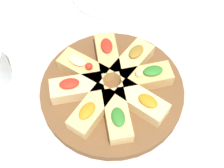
{
  "coord_description": "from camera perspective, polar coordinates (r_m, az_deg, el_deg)",
  "views": [
    {
      "loc": [
        0.34,
        -0.05,
        0.58
      ],
      "look_at": [
        0.0,
        0.0,
        0.03
      ],
      "focal_mm": 50.0,
      "sensor_mm": 36.0,
      "label": 1
    }
  ],
  "objects": [
    {
      "name": "focaccia_slice_4",
      "position": [
        0.66,
        -5.32,
        2.94
      ],
      "size": [
        0.1,
        0.11,
        0.04
      ],
      "color": "tan",
      "rests_on": "serving_board"
    },
    {
      "name": "focaccia_slice_6",
      "position": [
        0.61,
        -3.78,
        -4.81
      ],
      "size": [
        0.11,
        0.1,
        0.04
      ],
      "color": "#DBB775",
      "rests_on": "serving_board"
    },
    {
      "name": "focaccia_slice_3",
      "position": [
        0.68,
        -0.94,
        5.22
      ],
      "size": [
        0.11,
        0.05,
        0.04
      ],
      "color": "tan",
      "rests_on": "serving_board"
    },
    {
      "name": "ground_plane",
      "position": [
        0.67,
        0.0,
        -1.59
      ],
      "size": [
        3.0,
        3.0,
        0.0
      ],
      "primitive_type": "plane",
      "color": "beige"
    },
    {
      "name": "focaccia_slice_7",
      "position": [
        0.6,
        1.17,
        -5.74
      ],
      "size": [
        0.11,
        0.05,
        0.04
      ],
      "color": "#DBB775",
      "rests_on": "serving_board"
    },
    {
      "name": "serving_board",
      "position": [
        0.66,
        0.0,
        -1.15
      ],
      "size": [
        0.3,
        0.3,
        0.02
      ],
      "primitive_type": "cylinder",
      "color": "brown",
      "rests_on": "ground_plane"
    },
    {
      "name": "focaccia_slice_2",
      "position": [
        0.67,
        3.75,
        4.28
      ],
      "size": [
        0.11,
        0.11,
        0.04
      ],
      "color": "#DBB775",
      "rests_on": "serving_board"
    },
    {
      "name": "focaccia_slice_1",
      "position": [
        0.65,
        6.26,
        1.3
      ],
      "size": [
        0.05,
        0.11,
        0.04
      ],
      "color": "tan",
      "rests_on": "serving_board"
    },
    {
      "name": "focaccia_slice_5",
      "position": [
        0.64,
        -6.5,
        -0.98
      ],
      "size": [
        0.05,
        0.11,
        0.04
      ],
      "color": "#E5C689",
      "rests_on": "serving_board"
    },
    {
      "name": "focaccia_slice_0",
      "position": [
        0.62,
        5.47,
        -3.33
      ],
      "size": [
        0.11,
        0.11,
        0.04
      ],
      "color": "#E5C689",
      "rests_on": "serving_board"
    }
  ]
}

